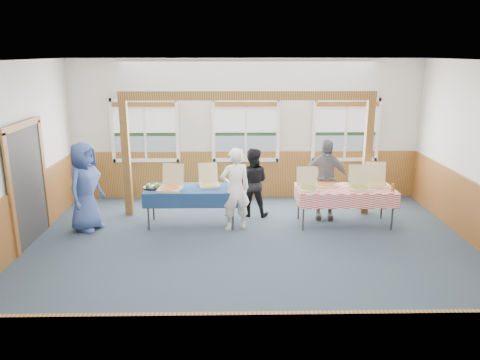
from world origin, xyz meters
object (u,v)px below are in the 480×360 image
table_left (191,191)px  table_right (345,191)px  woman_black (252,182)px  man_blue (85,187)px  woman_white (235,189)px  person_grey (325,179)px

table_left → table_right: same height
woman_black → man_blue: man_blue is taller
man_blue → woman_white: bearing=-71.8°
woman_black → person_grey: (1.47, -0.21, 0.11)m
table_right → person_grey: 0.52m
table_left → table_right: 3.02m
table_left → man_blue: 2.01m
table_right → man_blue: (-5.01, -0.17, 0.16)m
table_right → woman_black: (-1.80, 0.60, 0.01)m
person_grey → table_left: bearing=-166.5°
man_blue → person_grey: bearing=-63.9°
table_left → person_grey: 2.71m
man_blue → table_right: bearing=-68.8°
woman_white → table_left: bearing=-36.6°
woman_black → man_blue: size_ratio=0.83×
woman_white → man_blue: bearing=-19.3°
table_left → woman_black: woman_black is taller
woman_white → person_grey: person_grey is taller
table_left → man_blue: man_blue is taller
woman_black → table_left: bearing=33.3°
woman_black → person_grey: person_grey is taller
woman_white → woman_black: woman_white is taller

